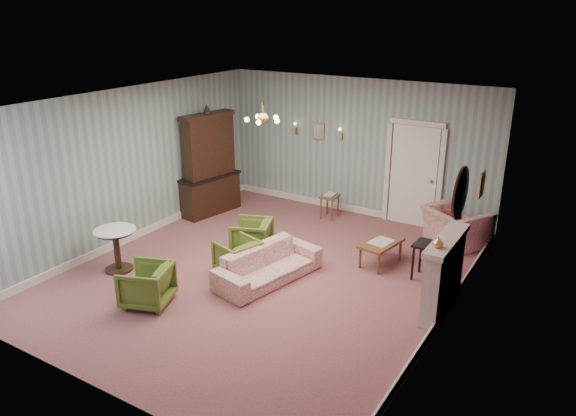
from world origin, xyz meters
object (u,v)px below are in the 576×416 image
Objects in this scene: side_table_black at (426,261)px; olive_chair_c at (251,235)px; dresser at (209,161)px; pedestal_table at (117,250)px; sofa_chintz at (268,259)px; olive_chair_a at (147,283)px; coffee_table at (381,253)px; olive_chair_b at (238,255)px; wingback_chair at (457,220)px; fireplace at (444,274)px.

olive_chair_c is at bearing -168.05° from side_table_black.
pedestal_table is at bearing -71.29° from dresser.
pedestal_table is at bearing -61.79° from olive_chair_c.
side_table_black is at bearing -45.57° from sofa_chintz.
dresser is at bearing -174.79° from olive_chair_a.
olive_chair_b is at bearing -141.51° from coffee_table.
wingback_chair reaches higher than olive_chair_c.
side_table_black is (0.85, -0.13, 0.10)m from coffee_table.
dresser is 3.16m from pedestal_table.
side_table_black is at bearing 121.08° from fireplace.
wingback_chair reaches higher than coffee_table.
side_table_black is (2.20, 1.38, -0.05)m from sofa_chintz.
olive_chair_a is 1.37m from pedestal_table.
sofa_chintz is 1.76× the size of wingback_chair.
wingback_chair is at bearing 41.94° from pedestal_table.
fireplace is at bearing 116.78° from olive_chair_b.
sofa_chintz is at bearing 86.57° from wingback_chair.
olive_chair_a is at bearing -2.17° from olive_chair_b.
olive_chair_b is 2.49m from coffee_table.
olive_chair_c is at bearing 49.20° from pedestal_table.
dresser is at bearing 173.05° from side_table_black.
wingback_chair is at bearing -23.28° from sofa_chintz.
olive_chair_a reaches higher than side_table_black.
olive_chair_a is 2.36m from olive_chair_c.
pedestal_table is (-4.58, -2.42, 0.06)m from side_table_black.
olive_chair_c reaches higher than coffee_table.
olive_chair_a is 0.84× the size of coffee_table.
wingback_chair reaches higher than pedestal_table.
olive_chair_c is at bearing 176.99° from fireplace.
side_table_black is 5.18m from pedestal_table.
pedestal_table is (-2.38, -1.04, 0.01)m from sofa_chintz.
sofa_chintz is at bearing 28.17° from olive_chair_c.
side_table_black is (-0.01, -1.71, -0.15)m from wingback_chair.
coffee_table is at bearing 93.54° from wingback_chair.
olive_chair_a is 1.01× the size of olive_chair_c.
pedestal_table reaches higher than sofa_chintz.
side_table_black is (2.80, 1.42, -0.01)m from olive_chair_b.
olive_chair_a is at bearing -54.28° from dresser.
olive_chair_a is 4.05m from dresser.
olive_chair_c is 2.46m from dresser.
olive_chair_a is at bearing -128.53° from coffee_table.
olive_chair_c is at bearing 61.50° from sofa_chintz.
wingback_chair is at bearing 100.97° from fireplace.
olive_chair_a is 1.66m from olive_chair_b.
sofa_chintz reaches higher than olive_chair_b.
fireplace is (3.55, -0.19, 0.23)m from olive_chair_c.
fireplace is at bearing 99.56° from olive_chair_a.
sofa_chintz reaches higher than olive_chair_a.
olive_chair_a is at bearing -138.13° from side_table_black.
dresser reaches higher than pedestal_table.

